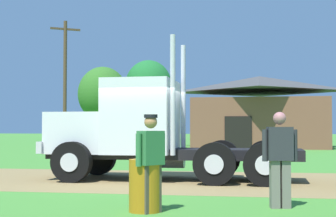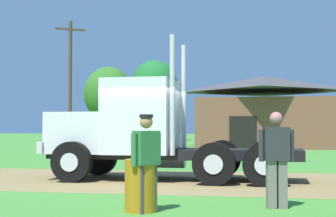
# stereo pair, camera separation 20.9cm
# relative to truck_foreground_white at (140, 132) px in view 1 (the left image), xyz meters

# --- Properties ---
(ground_plane) EXTENTS (200.00, 200.00, 0.00)m
(ground_plane) POSITION_rel_truck_foreground_white_xyz_m (0.07, -0.17, -1.33)
(ground_plane) COLOR #468B33
(dirt_track) EXTENTS (120.00, 5.99, 0.01)m
(dirt_track) POSITION_rel_truck_foreground_white_xyz_m (0.07, -0.17, -1.32)
(dirt_track) COLOR olive
(dirt_track) RESTS_ON ground_plane
(truck_foreground_white) EXTENTS (7.10, 2.69, 3.89)m
(truck_foreground_white) POSITION_rel_truck_foreground_white_xyz_m (0.00, 0.00, 0.00)
(truck_foreground_white) COLOR black
(truck_foreground_white) RESTS_ON ground_plane
(visitor_standing_near) EXTENTS (0.47, 0.50, 1.68)m
(visitor_standing_near) POSITION_rel_truck_foreground_white_xyz_m (1.42, -5.47, -0.41)
(visitor_standing_near) COLOR #33723F
(visitor_standing_near) RESTS_ON ground_plane
(visitor_walking_mid) EXTENTS (0.63, 0.34, 1.74)m
(visitor_walking_mid) POSITION_rel_truck_foreground_white_xyz_m (3.62, -4.56, -0.38)
(visitor_walking_mid) COLOR #2D2D33
(visitor_walking_mid) RESTS_ON ground_plane
(steel_barrel) EXTENTS (0.56, 0.56, 0.90)m
(steel_barrel) POSITION_rel_truck_foreground_white_xyz_m (1.29, -5.36, -0.87)
(steel_barrel) COLOR #B27214
(steel_barrel) RESTS_ON ground_plane
(shed_building) EXTENTS (9.84, 8.44, 5.24)m
(shed_building) POSITION_rel_truck_foreground_white_xyz_m (3.55, 24.25, 1.20)
(shed_building) COLOR brown
(shed_building) RESTS_ON ground_plane
(utility_pole_near) EXTENTS (1.94, 1.28, 9.29)m
(utility_pole_near) POSITION_rel_truck_foreground_white_xyz_m (-10.52, 21.58, 3.58)
(utility_pole_near) COLOR #503A26
(utility_pole_near) RESTS_ON ground_plane
(tree_mid) EXTENTS (5.30, 5.30, 7.96)m
(tree_mid) POSITION_rel_truck_foreground_white_xyz_m (-12.85, 38.75, 3.70)
(tree_mid) COLOR #513823
(tree_mid) RESTS_ON ground_plane
(tree_right) EXTENTS (5.15, 5.15, 8.88)m
(tree_right) POSITION_rel_truck_foreground_white_xyz_m (-8.35, 41.20, 4.71)
(tree_right) COLOR #513823
(tree_right) RESTS_ON ground_plane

